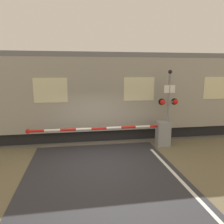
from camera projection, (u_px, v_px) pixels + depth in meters
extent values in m
plane|color=#6B6047|center=(100.00, 163.00, 8.29)|extent=(80.00, 80.00, 0.00)
cube|color=#666056|center=(93.00, 135.00, 11.85)|extent=(36.00, 3.20, 0.03)
cube|color=#595451|center=(94.00, 138.00, 11.14)|extent=(36.00, 0.08, 0.10)
cube|color=#595451|center=(92.00, 130.00, 12.53)|extent=(36.00, 0.08, 0.10)
cube|color=black|center=(131.00, 128.00, 12.12)|extent=(13.64, 2.35, 0.60)
cube|color=#9E998E|center=(132.00, 92.00, 11.74)|extent=(14.83, 2.77, 3.45)
cube|color=slate|center=(132.00, 56.00, 11.40)|extent=(14.53, 2.55, 0.24)
cube|color=beige|center=(217.00, 88.00, 10.98)|extent=(1.48, 0.02, 1.10)
cube|color=beige|center=(139.00, 89.00, 10.34)|extent=(1.48, 0.02, 1.10)
cube|color=beige|center=(51.00, 90.00, 9.71)|extent=(1.48, 0.02, 1.10)
cube|color=gray|center=(163.00, 134.00, 10.06)|extent=(0.60, 0.44, 1.16)
cylinder|color=gray|center=(163.00, 126.00, 9.99)|extent=(0.16, 0.16, 0.18)
cylinder|color=red|center=(157.00, 126.00, 9.94)|extent=(0.66, 0.11, 0.11)
cylinder|color=white|center=(143.00, 127.00, 9.84)|extent=(0.66, 0.11, 0.11)
cylinder|color=red|center=(128.00, 127.00, 9.73)|extent=(0.66, 0.11, 0.11)
cylinder|color=white|center=(114.00, 128.00, 9.63)|extent=(0.66, 0.11, 0.11)
cylinder|color=red|center=(99.00, 128.00, 9.53)|extent=(0.66, 0.11, 0.11)
cylinder|color=white|center=(84.00, 129.00, 9.42)|extent=(0.66, 0.11, 0.11)
cylinder|color=red|center=(68.00, 130.00, 9.32)|extent=(0.66, 0.11, 0.11)
cylinder|color=white|center=(52.00, 130.00, 9.22)|extent=(0.66, 0.11, 0.11)
cylinder|color=red|center=(36.00, 131.00, 9.12)|extent=(0.66, 0.11, 0.11)
cylinder|color=red|center=(28.00, 131.00, 9.06)|extent=(0.20, 0.02, 0.20)
cylinder|color=gray|center=(168.00, 110.00, 10.03)|extent=(0.11, 0.11, 3.29)
cube|color=gray|center=(169.00, 102.00, 9.96)|extent=(0.74, 0.07, 0.07)
sphere|color=red|center=(163.00, 102.00, 9.86)|extent=(0.24, 0.24, 0.24)
sphere|color=red|center=(175.00, 102.00, 9.96)|extent=(0.24, 0.24, 0.24)
cylinder|color=black|center=(162.00, 102.00, 9.97)|extent=(0.30, 0.06, 0.30)
cylinder|color=black|center=(174.00, 102.00, 10.06)|extent=(0.30, 0.06, 0.30)
cube|color=white|center=(170.00, 89.00, 9.81)|extent=(0.51, 0.02, 0.34)
sphere|color=black|center=(170.00, 72.00, 9.70)|extent=(0.18, 0.18, 0.18)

